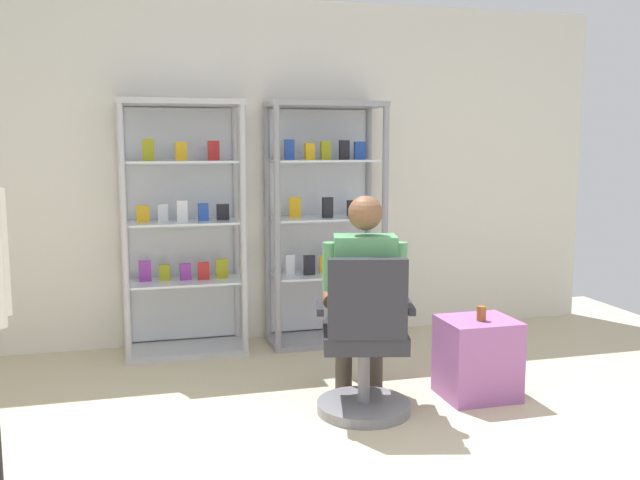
{
  "coord_description": "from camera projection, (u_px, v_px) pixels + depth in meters",
  "views": [
    {
      "loc": [
        -0.91,
        -2.57,
        1.59
      ],
      "look_at": [
        0.19,
        1.51,
        1.0
      ],
      "focal_mm": 39.31,
      "sensor_mm": 36.0,
      "label": 1
    }
  ],
  "objects": [
    {
      "name": "storage_crate",
      "position": [
        477.0,
        358.0,
        4.39
      ],
      "size": [
        0.45,
        0.39,
        0.5
      ],
      "primitive_type": "cube",
      "color": "#9E599E",
      "rests_on": "ground"
    },
    {
      "name": "display_cabinet_left",
      "position": [
        183.0,
        227.0,
        5.28
      ],
      "size": [
        0.9,
        0.45,
        1.9
      ],
      "color": "#B7B7BC",
      "rests_on": "ground"
    },
    {
      "name": "display_cabinet_right",
      "position": [
        323.0,
        222.0,
        5.56
      ],
      "size": [
        0.9,
        0.45,
        1.9
      ],
      "color": "gray",
      "rests_on": "ground"
    },
    {
      "name": "office_chair",
      "position": [
        365.0,
        350.0,
        4.06
      ],
      "size": [
        0.62,
        0.59,
        0.96
      ],
      "color": "slate",
      "rests_on": "ground"
    },
    {
      "name": "tea_glass",
      "position": [
        481.0,
        313.0,
        4.31
      ],
      "size": [
        0.06,
        0.06,
        0.09
      ],
      "primitive_type": "cylinder",
      "color": "brown",
      "rests_on": "storage_crate"
    },
    {
      "name": "seated_shopkeeper",
      "position": [
        363.0,
        291.0,
        4.18
      ],
      "size": [
        0.55,
        0.62,
        1.29
      ],
      "color": "#3F382D",
      "rests_on": "ground"
    },
    {
      "name": "back_wall",
      "position": [
        249.0,
        173.0,
        5.6
      ],
      "size": [
        6.0,
        0.1,
        2.7
      ],
      "primitive_type": "cube",
      "color": "silver",
      "rests_on": "ground"
    }
  ]
}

